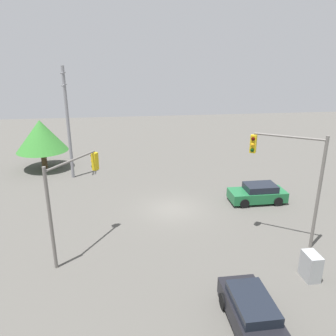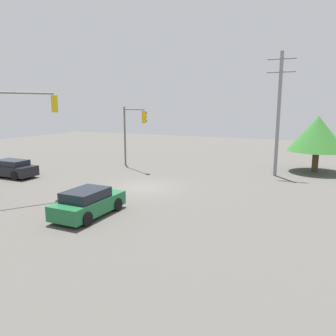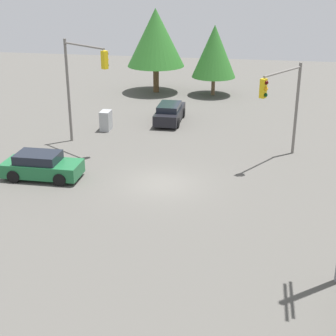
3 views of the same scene
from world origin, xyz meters
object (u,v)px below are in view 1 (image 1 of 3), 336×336
(sedan_green, at_px, (258,193))
(electrical_cabinet, at_px, (311,266))
(sedan_dark, at_px, (253,316))
(traffic_signal_main, at_px, (71,188))
(traffic_signal_cross, at_px, (293,170))

(sedan_green, height_order, electrical_cabinet, sedan_green)
(sedan_green, xyz_separation_m, sedan_dark, (11.92, -5.10, -0.00))
(sedan_dark, xyz_separation_m, electrical_cabinet, (-2.78, 4.12, -0.00))
(traffic_signal_main, distance_m, electrical_cabinet, 13.06)
(sedan_green, relative_size, traffic_signal_cross, 0.63)
(traffic_signal_cross, relative_size, electrical_cabinet, 4.81)
(sedan_dark, relative_size, electrical_cabinet, 3.22)
(sedan_green, relative_size, sedan_dark, 0.94)
(sedan_green, xyz_separation_m, electrical_cabinet, (9.15, -0.98, -0.01))
(sedan_dark, xyz_separation_m, traffic_signal_cross, (-6.26, 4.48, 3.89))
(sedan_dark, height_order, traffic_signal_cross, traffic_signal_cross)
(sedan_dark, distance_m, traffic_signal_cross, 8.62)
(electrical_cabinet, bearing_deg, sedan_green, 173.86)
(traffic_signal_main, height_order, electrical_cabinet, traffic_signal_main)
(sedan_dark, bearing_deg, electrical_cabinet, -146.03)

